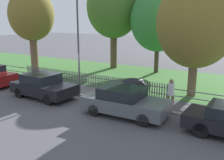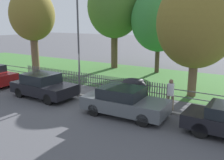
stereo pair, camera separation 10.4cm
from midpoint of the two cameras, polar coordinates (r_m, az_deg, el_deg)
The scene contains 13 objects.
ground_plane at distance 16.03m, azimuth -10.78°, elevation -3.14°, with size 120.00×120.00×0.00m, color #4C4C51.
kerb_stone at distance 16.09m, azimuth -10.55°, elevation -2.85°, with size 43.12×0.20×0.12m, color gray.
grass_strip at distance 21.36m, azimuth 1.31°, elevation 1.27°, with size 43.12×8.84×0.01m, color #3D7033.
park_fence at distance 17.67m, azimuth -5.80°, elevation 0.09°, with size 43.12×0.05×0.90m.
parked_car_navy_estate at distance 15.45m, azimuth -15.66°, elevation -1.25°, with size 4.00×1.97×1.45m.
parked_car_red_compact at distance 12.10m, azimuth 2.62°, elevation -4.90°, with size 4.17×1.93×1.40m.
covered_motorcycle at distance 14.95m, azimuth 4.90°, elevation -1.32°, with size 1.92×0.91×1.18m.
tree_nearest_kerb at distance 22.78m, azimuth -18.06°, elevation 13.81°, with size 3.79×3.79×7.17m.
tree_behind_motorcycle at distance 24.07m, azimuth 0.26°, elevation 16.29°, with size 5.02×5.02×8.63m.
tree_mid_park at distance 22.15m, azimuth 10.36°, elevation 13.40°, with size 4.73×4.73×7.31m.
tree_far_left at distance 15.50m, azimuth 18.56°, elevation 12.29°, with size 4.61×4.61×7.06m.
pedestrian_near_fence at distance 13.07m, azimuth 13.07°, elevation -2.86°, with size 0.41×0.41×1.63m.
street_lamp at distance 15.46m, azimuth -8.21°, elevation 10.95°, with size 0.20×0.79×6.24m.
Camera 1 is at (10.30, -11.41, 4.51)m, focal length 40.00 mm.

